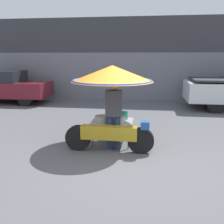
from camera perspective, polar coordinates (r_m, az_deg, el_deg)
ground_plane at (r=5.70m, az=4.28°, el=-10.50°), size 36.00×36.00×0.00m
shopfront_building at (r=13.66m, az=6.71°, el=11.79°), size 28.00×2.06×4.10m
vendor_motorcycle_cart at (r=6.20m, az=0.03°, el=6.68°), size 2.12×2.04×2.02m
vendor_person at (r=5.97m, az=0.40°, el=0.19°), size 0.38×0.23×1.68m
parked_car at (r=13.17m, az=-23.19°, el=5.40°), size 4.14×1.66×1.55m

